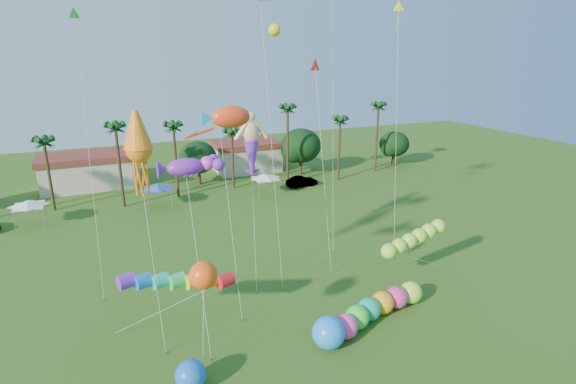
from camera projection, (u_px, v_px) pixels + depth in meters
name	position (u px, v px, depth m)	size (l,w,h in m)	color
ground	(356.00, 384.00, 26.50)	(160.00, 160.00, 0.00)	#285116
tree_line	(217.00, 156.00, 65.05)	(69.46, 8.91, 11.00)	#3A2819
buildings_row	(165.00, 166.00, 68.45)	(35.00, 7.00, 4.00)	beige
tent_row	(158.00, 187.00, 55.16)	(31.00, 4.00, 0.60)	white
car_b	(302.00, 181.00, 64.86)	(1.59, 4.57, 1.50)	#4C4C54
spectator_b	(407.00, 246.00, 43.16)	(0.82, 0.64, 1.68)	gray
caterpillar_inflatable	(366.00, 313.00, 31.97)	(10.77, 4.58, 2.21)	#FF43A0
blue_ball	(191.00, 375.00, 25.88)	(1.82, 1.82, 1.82)	blue
rainbow_tube	(198.00, 286.00, 30.56)	(9.53, 2.98, 4.01)	red
green_worm	(389.00, 251.00, 36.31)	(10.67, 1.58, 4.05)	#A4F235
orange_ball_kite	(203.00, 275.00, 26.24)	(2.02, 2.31, 7.08)	#FF5614
merman_kite	(252.00, 149.00, 37.91)	(2.78, 5.88, 13.49)	#FAB78E
fish_kite	(231.00, 117.00, 33.50)	(4.69, 6.62, 14.99)	#F4411B
squid_kite	(139.00, 150.00, 29.27)	(2.41, 5.77, 15.29)	orange
lobster_kite	(186.00, 167.00, 27.88)	(4.18, 4.68, 12.68)	purple
delta_kite_red	(315.00, 69.00, 38.48)	(1.37, 5.20, 18.20)	red
delta_kite_yellow	(398.00, 14.00, 39.67)	(2.03, 4.30, 23.00)	yellow
delta_kite_green	(75.00, 23.00, 33.02)	(1.10, 4.79, 21.86)	#35E23D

